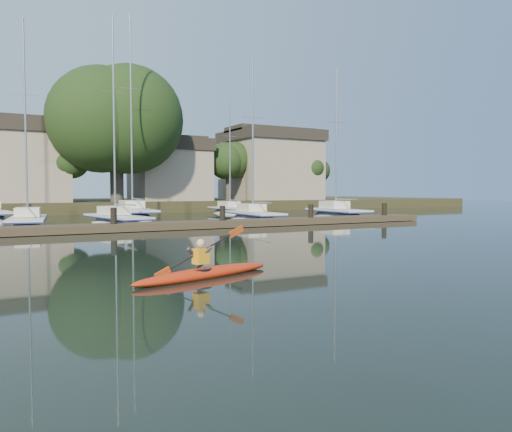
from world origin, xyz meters
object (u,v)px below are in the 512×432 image
kayak (204,271)px  sailboat_4 (337,220)px  dock (171,225)px  sailboat_6 (133,220)px  sailboat_3 (254,223)px  sailboat_2 (117,227)px  sailboat_7 (231,216)px  sailboat_1 (28,230)px

kayak → sailboat_4: (18.60, 18.92, -0.36)m
dock → sailboat_6: bearing=84.1°
dock → sailboat_3: bearing=31.3°
sailboat_2 → sailboat_3: bearing=-10.2°
sailboat_4 → sailboat_6: 15.57m
sailboat_3 → sailboat_7: sailboat_3 is taller
sailboat_1 → sailboat_6: (7.93, 7.73, -0.02)m
dock → sailboat_3: 8.73m
dock → sailboat_3: size_ratio=2.80×
sailboat_3 → sailboat_4: 7.05m
sailboat_4 → sailboat_7: size_ratio=1.07×
dock → sailboat_3: sailboat_3 is taller
dock → sailboat_7: (10.12, 13.72, -0.38)m
sailboat_1 → sailboat_2: 4.87m
sailboat_3 → sailboat_6: sailboat_6 is taller
sailboat_1 → sailboat_7: bearing=34.7°
sailboat_2 → kayak: bearing=-105.3°
kayak → sailboat_3: (11.56, 18.99, -0.34)m
sailboat_1 → sailboat_4: size_ratio=1.02×
kayak → sailboat_3: 22.23m
kayak → sailboat_2: sailboat_2 is taller
sailboat_2 → sailboat_6: size_ratio=0.81×
kayak → sailboat_2: size_ratio=0.30×
sailboat_2 → sailboat_4: 16.24m
sailboat_7 → kayak: bearing=-117.6°
sailboat_3 → sailboat_1: bearing=-178.4°
sailboat_3 → sailboat_7: (2.67, 9.19, 0.01)m
sailboat_2 → sailboat_4: sailboat_2 is taller
dock → sailboat_2: sailboat_2 is taller
sailboat_1 → kayak: bearing=-75.4°
kayak → sailboat_4: sailboat_4 is taller
sailboat_1 → sailboat_2: (4.87, -0.20, 0.00)m
kayak → sailboat_7: size_ratio=0.35×
dock → sailboat_7: size_ratio=2.91×
sailboat_2 → sailboat_3: size_ratio=1.12×
sailboat_4 → sailboat_6: (-13.18, 8.30, 0.01)m
kayak → dock: bearing=56.6°
kayak → sailboat_6: size_ratio=0.24×
sailboat_3 → dock: bearing=-145.1°
sailboat_3 → sailboat_4: bearing=3.1°
sailboat_1 → sailboat_6: 11.07m
sailboat_6 → sailboat_4: bearing=-28.6°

